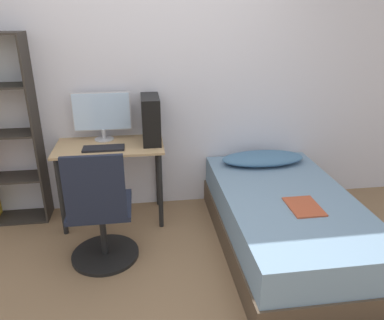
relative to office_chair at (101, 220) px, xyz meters
The scene contains 10 objects.
ground_plane 0.84m from the office_chair, 49.80° to the right, with size 14.00×14.00×0.00m, color #846647.
wall_back 1.39m from the office_chair, 63.43° to the left, with size 8.00×0.05×2.50m.
desk 0.72m from the office_chair, 85.35° to the left, with size 0.98×0.53×0.76m.
office_chair is the anchor object (origin of this frame).
bed 1.53m from the office_chair, ahead, with size 1.07×1.89×0.49m.
pillow 1.67m from the office_chair, 24.12° to the left, with size 0.82×0.36×0.11m.
magazine 1.58m from the office_chair, ahead, with size 0.24×0.32×0.01m.
monitor 1.05m from the office_chair, 90.23° to the left, with size 0.54×0.18×0.45m.
keyboard 0.69m from the office_chair, 88.83° to the left, with size 0.36×0.15×0.02m.
pc_tower 1.04m from the office_chair, 58.74° to the left, with size 0.16×0.39×0.43m.
Camera 1 is at (-0.13, -2.03, 1.92)m, focal length 35.00 mm.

